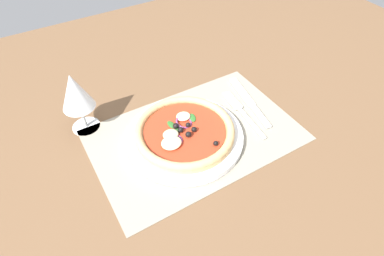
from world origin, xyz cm
name	(u,v)px	position (x,y,z in cm)	size (l,w,h in cm)	color
ground_plane	(195,139)	(0.00, 0.00, -1.20)	(190.00, 140.00, 2.40)	brown
placemat	(195,135)	(0.00, 0.00, 0.20)	(46.22, 30.22, 0.40)	gray
plate	(184,136)	(-2.71, 0.16, 1.13)	(26.14, 26.14, 1.45)	white
pizza	(184,131)	(-2.80, 0.14, 2.94)	(22.14, 22.14, 2.66)	tan
fork	(242,111)	(13.75, 0.61, 0.62)	(3.36, 18.06, 0.44)	silver
knife	(249,101)	(17.70, 2.83, 0.65)	(5.31, 19.96, 0.62)	silver
wine_glass	(75,93)	(-20.61, 15.58, 10.27)	(7.20, 7.20, 14.90)	silver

